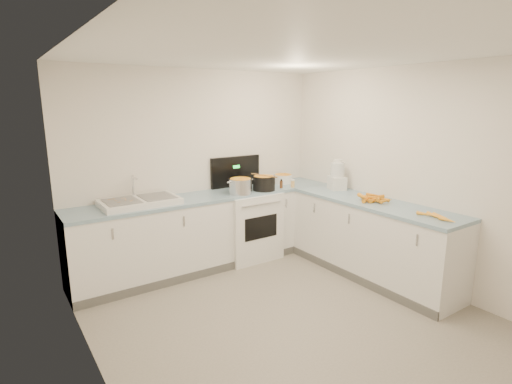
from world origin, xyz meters
TOP-DOWN VIEW (x-y plane):
  - floor at (0.00, 0.00)m, footprint 3.50×4.00m
  - ceiling at (0.00, 0.00)m, footprint 3.50×4.00m
  - wall_back at (0.00, 2.00)m, footprint 3.50×0.00m
  - wall_left at (-1.75, 0.00)m, footprint 0.00×4.00m
  - wall_right at (1.75, 0.00)m, footprint 0.00×4.00m
  - counter_back at (0.00, 1.70)m, footprint 3.50×0.62m
  - counter_right at (1.45, 0.30)m, footprint 0.62×2.20m
  - stove at (0.55, 1.69)m, footprint 0.76×0.65m
  - sink at (-0.90, 1.70)m, footprint 0.86×0.52m
  - steel_pot at (0.36, 1.54)m, footprint 0.31×0.31m
  - black_pot at (0.73, 1.54)m, footprint 0.38×0.38m
  - wooden_spoon at (0.73, 1.54)m, footprint 0.14×0.42m
  - mixing_bowl at (1.24, 1.78)m, footprint 0.35×0.35m
  - extract_bottle at (1.00, 1.51)m, footprint 0.04×0.04m
  - spice_jar at (1.17, 1.47)m, footprint 0.05×0.05m
  - food_processor at (1.57, 1.03)m, footprint 0.28×0.30m
  - carrot_pile at (1.44, 0.31)m, footprint 0.44×0.41m
  - peeled_carrots at (1.40, -0.54)m, footprint 0.14×0.42m
  - peelings at (-1.08, 1.73)m, footprint 0.23×0.25m

SIDE VIEW (x-z plane):
  - floor at x=0.00m, z-range 0.00..0.00m
  - counter_back at x=0.00m, z-range 0.00..0.94m
  - counter_right at x=1.45m, z-range 0.00..0.94m
  - stove at x=0.55m, z-range -0.21..1.15m
  - peeled_carrots at x=1.40m, z-range 0.94..0.98m
  - carrot_pile at x=1.44m, z-range 0.93..1.02m
  - sink at x=-0.90m, z-range 0.82..1.13m
  - spice_jar at x=1.17m, z-range 0.94..1.03m
  - extract_bottle at x=1.00m, z-range 0.94..1.04m
  - mixing_bowl at x=1.24m, z-range 0.94..1.07m
  - peelings at x=-1.08m, z-range 1.01..1.02m
  - black_pot at x=0.73m, z-range 0.92..1.13m
  - steel_pot at x=0.36m, z-range 0.92..1.14m
  - food_processor at x=1.57m, z-range 0.91..1.32m
  - wooden_spoon at x=0.73m, z-range 1.13..1.15m
  - wall_back at x=0.00m, z-range 0.00..2.50m
  - wall_left at x=-1.75m, z-range 0.00..2.50m
  - wall_right at x=1.75m, z-range 0.00..2.50m
  - ceiling at x=0.00m, z-range 2.50..2.50m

